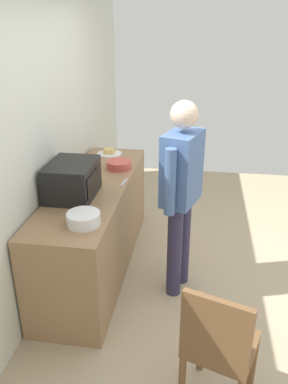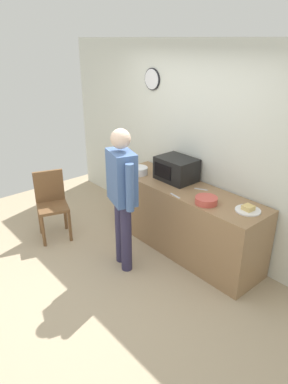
{
  "view_description": "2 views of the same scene",
  "coord_description": "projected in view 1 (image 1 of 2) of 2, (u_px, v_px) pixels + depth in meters",
  "views": [
    {
      "loc": [
        -3.04,
        0.26,
        2.3
      ],
      "look_at": [
        0.12,
        0.74,
        0.87
      ],
      "focal_mm": 36.72,
      "sensor_mm": 36.0,
      "label": 1
    },
    {
      "loc": [
        2.82,
        -1.73,
        2.59
      ],
      "look_at": [
        -0.07,
        0.76,
        0.88
      ],
      "focal_mm": 32.18,
      "sensor_mm": 36.0,
      "label": 2
    }
  ],
  "objects": [
    {
      "name": "sandwich_plate",
      "position": [
        109.0,
        153.0,
        4.4
      ],
      "size": [
        0.28,
        0.28,
        0.07
      ],
      "color": "white",
      "rests_on": "kitchen_counter"
    },
    {
      "name": "fork_utensil",
      "position": [
        124.0,
        182.0,
        3.66
      ],
      "size": [
        0.17,
        0.04,
        0.01
      ],
      "primitive_type": "cube",
      "rotation": [
        0.0,
        0.0,
        3.01
      ],
      "color": "silver",
      "rests_on": "kitchen_counter"
    },
    {
      "name": "ground_plane",
      "position": [
        220.0,
        287.0,
        3.65
      ],
      "size": [
        6.0,
        6.0,
        0.0
      ],
      "primitive_type": "plane",
      "color": "tan"
    },
    {
      "name": "person_standing",
      "position": [
        181.0,
        187.0,
        3.25
      ],
      "size": [
        0.57,
        0.35,
        1.72
      ],
      "color": "#2F2B4B",
      "rests_on": "ground_plane"
    },
    {
      "name": "cereal_bowl",
      "position": [
        84.0,
        219.0,
        2.9
      ],
      "size": [
        0.25,
        0.25,
        0.1
      ],
      "primitive_type": "cylinder",
      "color": "white",
      "rests_on": "kitchen_counter"
    },
    {
      "name": "kitchen_counter",
      "position": [
        96.0,
        226.0,
        3.8
      ],
      "size": [
        2.16,
        0.62,
        0.88
      ],
      "primitive_type": "cube",
      "color": "#93704C",
      "rests_on": "ground_plane"
    },
    {
      "name": "spoon_utensil",
      "position": [
        87.0,
        177.0,
        3.78
      ],
      "size": [
        0.16,
        0.09,
        0.01
      ],
      "primitive_type": "cube",
      "rotation": [
        0.0,
        0.0,
        0.47
      ],
      "color": "silver",
      "rests_on": "kitchen_counter"
    },
    {
      "name": "salad_bowl",
      "position": [
        119.0,
        165.0,
        3.99
      ],
      "size": [
        0.25,
        0.25,
        0.08
      ],
      "primitive_type": "cylinder",
      "color": "#C64C42",
      "rests_on": "kitchen_counter"
    },
    {
      "name": "back_wall",
      "position": [
        42.0,
        145.0,
        3.33
      ],
      "size": [
        5.4,
        0.13,
        2.6
      ],
      "color": "silver",
      "rests_on": "ground_plane"
    },
    {
      "name": "wooden_chair",
      "position": [
        218.0,
        346.0,
        2.31
      ],
      "size": [
        0.51,
        0.51,
        0.94
      ],
      "color": "brown",
      "rests_on": "ground_plane"
    },
    {
      "name": "microwave",
      "position": [
        72.0,
        180.0,
        3.33
      ],
      "size": [
        0.5,
        0.39,
        0.3
      ],
      "color": "black",
      "rests_on": "kitchen_counter"
    }
  ]
}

